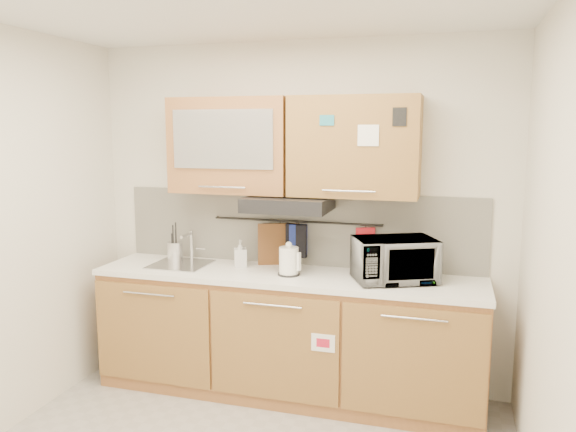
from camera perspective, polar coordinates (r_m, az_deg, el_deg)
The scene contains 18 objects.
wall_back at distance 4.29m, azimuth 0.98°, elevation 0.08°, with size 3.20×3.20×0.00m, color silver.
wall_right at distance 2.71m, azimuth 26.08°, elevation -6.01°, with size 3.00×3.00×0.00m, color silver.
base_cabinet at distance 4.24m, azimuth -0.19°, elevation -12.58°, with size 2.80×0.64×0.88m.
countertop at distance 4.08m, azimuth -0.20°, elevation -6.11°, with size 2.82×0.62×0.04m, color white.
backsplash at distance 4.29m, azimuth 0.94°, elevation -1.26°, with size 2.80×0.02×0.56m, color silver.
upper_cabinets at distance 4.07m, azimuth 0.27°, elevation 7.12°, with size 1.82×0.37×0.70m.
range_hood at distance 4.03m, azimuth 0.04°, elevation 1.25°, with size 0.60×0.46×0.10m, color black.
sink at distance 4.40m, azimuth -10.82°, elevation -4.84°, with size 0.42×0.40×0.26m.
utensil_rail at distance 4.25m, azimuth 0.80°, elevation -0.55°, with size 0.02×0.02×1.30m, color black.
utensil_crock at distance 4.52m, azimuth -11.39°, elevation -3.52°, with size 0.15×0.15×0.31m.
kettle at distance 4.01m, azimuth 0.09°, elevation -4.68°, with size 0.18×0.18×0.24m.
toaster at distance 3.92m, azimuth 12.67°, elevation -5.26°, with size 0.24×0.15×0.18m.
microwave at distance 3.91m, azimuth 10.76°, elevation -4.39°, with size 0.54×0.36×0.30m, color #999999.
soap_bottle at distance 4.27m, azimuth -4.86°, elevation -3.79°, with size 0.09×0.09×0.20m, color #999999.
cutting_board at distance 4.31m, azimuth -0.85°, elevation -3.47°, with size 0.33×0.02×0.41m, color brown.
oven_mitt at distance 4.25m, azimuth 1.03°, elevation -2.38°, with size 0.14×0.03×0.23m, color navy.
dark_pouch at distance 4.26m, azimuth 0.86°, elevation -2.53°, with size 0.16×0.05×0.25m, color black.
pot_holder at distance 4.14m, azimuth 7.85°, elevation -2.35°, with size 0.14×0.02×0.17m, color red.
Camera 1 is at (1.13, -2.59, 1.95)m, focal length 35.00 mm.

